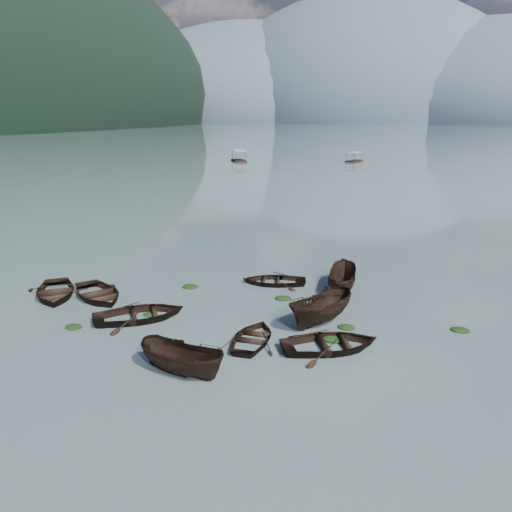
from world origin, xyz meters
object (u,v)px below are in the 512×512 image
(rowboat_0, at_px, (55,296))
(pontoon_left, at_px, (239,161))
(rowboat_3, at_px, (253,341))
(pontoon_centre, at_px, (354,162))

(rowboat_0, distance_m, pontoon_left, 96.04)
(pontoon_left, bearing_deg, rowboat_3, -99.80)
(rowboat_0, height_order, pontoon_left, pontoon_left)
(pontoon_centre, bearing_deg, rowboat_0, -76.09)
(rowboat_0, distance_m, pontoon_centre, 102.02)
(pontoon_left, height_order, pontoon_centre, pontoon_left)
(rowboat_0, xyz_separation_m, pontoon_centre, (9.50, 101.57, 0.00))
(rowboat_3, distance_m, pontoon_left, 102.27)
(rowboat_0, xyz_separation_m, pontoon_left, (-18.05, 94.33, 0.00))
(rowboat_0, height_order, rowboat_3, rowboat_0)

